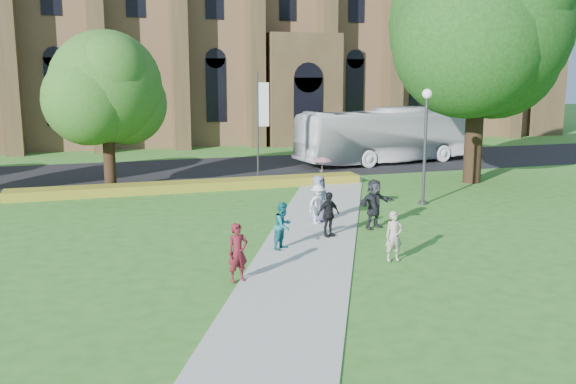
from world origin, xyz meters
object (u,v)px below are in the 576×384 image
object	(u,v)px
large_tree	(480,25)
tour_coach	(389,135)
streetlamp	(426,133)
pedestrian_0	(238,252)

from	to	relation	value
large_tree	tour_coach	size ratio (longest dim) A/B	1.01
streetlamp	pedestrian_0	bearing A→B (deg)	-142.14
tour_coach	pedestrian_0	xyz separation A→B (m)	(-15.14, -20.99, -0.94)
tour_coach	pedestrian_0	bearing A→B (deg)	134.87
tour_coach	large_tree	bearing A→B (deg)	177.14
streetlamp	large_tree	xyz separation A→B (m)	(5.50, 4.50, 5.07)
streetlamp	large_tree	size ratio (longest dim) A/B	0.40
streetlamp	large_tree	distance (m)	8.73
streetlamp	tour_coach	world-z (taller)	streetlamp
streetlamp	large_tree	bearing A→B (deg)	39.29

